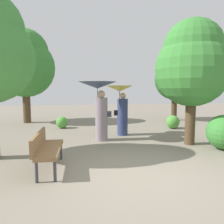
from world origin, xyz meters
name	(u,v)px	position (x,y,z in m)	size (l,w,h in m)	color
ground_plane	(138,175)	(0.00, 0.00, 0.00)	(40.00, 40.00, 0.00)	gray
person_left	(99,99)	(-0.51, 3.16, 1.43)	(1.29, 1.29, 2.02)	gray
person_right	(121,102)	(0.38, 3.90, 1.26)	(1.03, 1.03, 1.89)	navy
park_bench	(46,147)	(-1.92, 0.58, 0.51)	(0.50, 1.50, 0.83)	#38383D
tree_near_right	(192,63)	(2.30, 2.19, 2.57)	(2.29, 2.29, 3.92)	#4C3823
tree_mid_left	(25,63)	(-3.90, 7.65, 3.09)	(3.01, 3.01, 4.81)	#4C3823
tree_mid_right	(175,76)	(4.10, 7.34, 2.46)	(2.23, 2.23, 3.76)	#42301E
bush_path_left	(62,122)	(-1.97, 5.71, 0.26)	(0.52, 0.52, 0.52)	#4C9338
bush_path_right	(173,122)	(2.95, 4.91, 0.30)	(0.59, 0.59, 0.59)	#4C9338
bush_behind_bench	(224,132)	(3.00, 1.48, 0.51)	(1.03, 1.03, 1.03)	#387F33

